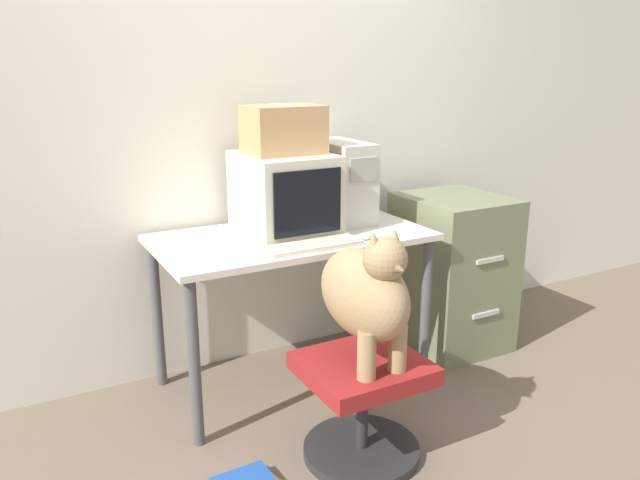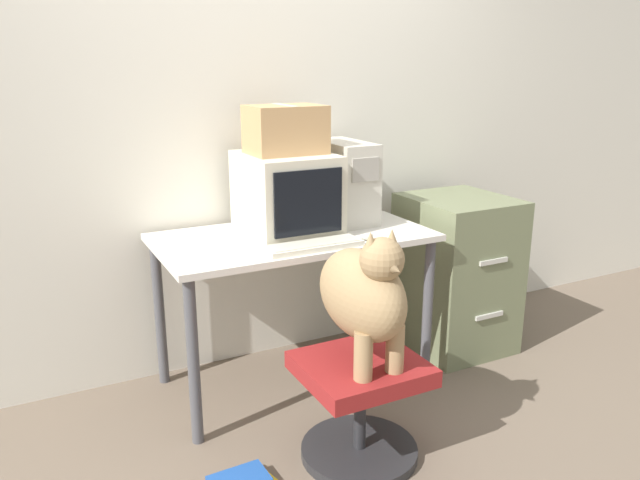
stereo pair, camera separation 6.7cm
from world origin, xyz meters
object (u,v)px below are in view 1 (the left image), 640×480
(pc_tower, at_px, (341,181))
(dog, at_px, (367,292))
(keyboard, at_px, (313,246))
(office_chair, at_px, (362,402))
(cardboard_box, at_px, (284,130))
(filing_cabinet, at_px, (452,272))
(crt_monitor, at_px, (285,193))

(pc_tower, bearing_deg, dog, -114.47)
(keyboard, bearing_deg, office_chair, -91.20)
(keyboard, bearing_deg, cardboard_box, 86.14)
(pc_tower, bearing_deg, cardboard_box, -170.82)
(pc_tower, distance_m, filing_cabinet, 0.85)
(dog, distance_m, filing_cabinet, 1.26)
(crt_monitor, relative_size, keyboard, 1.07)
(crt_monitor, distance_m, cardboard_box, 0.30)
(cardboard_box, bearing_deg, filing_cabinet, -5.37)
(pc_tower, bearing_deg, keyboard, -134.22)
(keyboard, distance_m, dog, 0.46)
(office_chair, bearing_deg, dog, -90.00)
(keyboard, distance_m, filing_cabinet, 1.09)
(pc_tower, height_order, filing_cabinet, pc_tower)
(crt_monitor, distance_m, filing_cabinet, 1.12)
(office_chair, bearing_deg, keyboard, 88.80)
(dog, height_order, filing_cabinet, dog)
(dog, bearing_deg, cardboard_box, 87.71)
(keyboard, bearing_deg, crt_monitor, 86.10)
(keyboard, relative_size, filing_cabinet, 0.52)
(office_chair, xyz_separation_m, filing_cabinet, (1.02, 0.67, 0.18))
(pc_tower, relative_size, dog, 0.73)
(pc_tower, bearing_deg, crt_monitor, -170.20)
(crt_monitor, height_order, dog, crt_monitor)
(office_chair, relative_size, cardboard_box, 1.40)
(pc_tower, xyz_separation_m, filing_cabinet, (0.64, -0.15, -0.55))
(cardboard_box, bearing_deg, pc_tower, 9.18)
(crt_monitor, relative_size, cardboard_box, 1.39)
(office_chair, bearing_deg, crt_monitor, 87.66)
(office_chair, height_order, filing_cabinet, filing_cabinet)
(pc_tower, height_order, cardboard_box, cardboard_box)
(keyboard, xyz_separation_m, dog, (-0.01, -0.45, -0.07))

